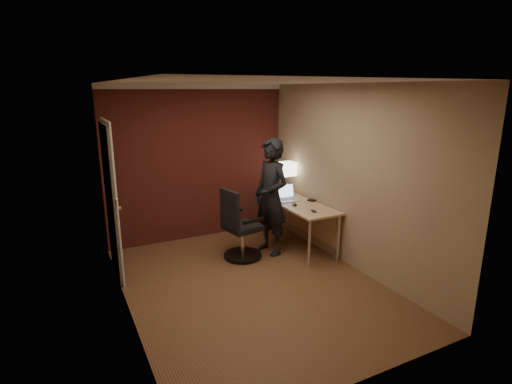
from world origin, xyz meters
TOP-DOWN VIEW (x-y plane):
  - room at (-0.27, 1.54)m, footprint 4.00×4.00m
  - desk at (1.25, 0.76)m, footprint 0.60×1.50m
  - desk_lamp at (1.32, 1.31)m, footprint 0.22×0.22m
  - laptop at (1.12, 1.01)m, footprint 0.33×0.26m
  - mouse at (1.06, 0.67)m, footprint 0.09×0.12m
  - phone at (1.14, 0.29)m, footprint 0.09×0.13m
  - wallet at (1.43, 0.76)m, footprint 0.12×0.13m
  - office_chair at (0.20, 0.79)m, footprint 0.56×0.63m
  - person at (0.73, 0.81)m, footprint 0.53×0.70m

SIDE VIEW (x-z plane):
  - office_chair at x=0.20m, z-range -0.06..0.97m
  - desk at x=1.25m, z-range 0.24..0.97m
  - phone at x=1.14m, z-range 0.73..0.74m
  - wallet at x=1.43m, z-range 0.73..0.75m
  - mouse at x=1.06m, z-range 0.73..0.76m
  - laptop at x=1.12m, z-range 0.68..0.91m
  - person at x=0.73m, z-range 0.00..1.74m
  - desk_lamp at x=1.32m, z-range 0.88..1.41m
  - room at x=-0.27m, z-range -0.63..3.37m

